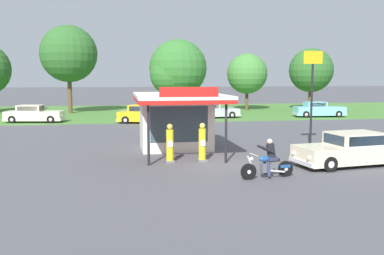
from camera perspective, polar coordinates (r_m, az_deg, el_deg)
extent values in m
plane|color=#4C4C51|center=(20.25, 3.41, -4.69)|extent=(300.00, 300.00, 0.00)
cube|color=#477A33|center=(49.70, -4.43, 2.10)|extent=(120.00, 24.00, 0.01)
cube|color=silver|center=(24.04, -2.22, 0.69)|extent=(3.80, 3.19, 2.95)
cube|color=#384C56|center=(22.48, -1.70, 0.42)|extent=(3.04, 0.05, 1.89)
cube|color=silver|center=(22.46, -1.75, 4.25)|extent=(4.50, 6.66, 0.16)
cube|color=red|center=(22.47, -1.74, 3.79)|extent=(4.50, 6.66, 0.18)
cube|color=red|center=(19.19, -0.39, 4.72)|extent=(2.66, 0.08, 0.44)
cylinder|color=black|center=(20.07, 4.52, -0.53)|extent=(0.12, 0.12, 2.95)
cylinder|color=black|center=(19.51, -5.78, -0.75)|extent=(0.12, 0.12, 2.95)
cube|color=slate|center=(20.33, -2.93, -4.50)|extent=(0.44, 0.44, 0.10)
cylinder|color=yellow|center=(20.19, -2.94, -2.32)|extent=(0.34, 0.34, 1.46)
cube|color=white|center=(20.00, -2.88, -2.20)|extent=(0.22, 0.02, 0.28)
sphere|color=#EACC4C|center=(20.07, -2.96, 0.13)|extent=(0.26, 0.26, 0.26)
cube|color=slate|center=(20.56, 1.35, -4.36)|extent=(0.44, 0.44, 0.10)
cylinder|color=yellow|center=(20.42, 1.36, -2.21)|extent=(0.34, 0.34, 1.47)
cube|color=white|center=(20.24, 1.45, -2.08)|extent=(0.22, 0.02, 0.28)
sphere|color=#EACC4C|center=(20.31, 1.36, 0.23)|extent=(0.26, 0.26, 0.26)
cylinder|color=black|center=(17.06, 7.49, -5.81)|extent=(0.65, 0.20, 0.64)
cylinder|color=silver|center=(17.06, 7.49, -5.81)|extent=(0.18, 0.14, 0.16)
cylinder|color=black|center=(17.84, 12.26, -5.35)|extent=(0.65, 0.20, 0.64)
cylinder|color=silver|center=(17.84, 12.26, -5.35)|extent=(0.18, 0.14, 0.16)
ellipsoid|color=#1E4C8C|center=(17.29, 9.67, -4.12)|extent=(0.59, 0.33, 0.24)
cube|color=#59595E|center=(17.39, 9.79, -5.27)|extent=(0.47, 0.31, 0.36)
cube|color=black|center=(17.47, 10.67, -4.23)|extent=(0.52, 0.33, 0.10)
cylinder|color=silver|center=(17.04, 7.80, -4.86)|extent=(0.38, 0.13, 0.71)
cylinder|color=silver|center=(17.03, 8.19, -3.58)|extent=(0.15, 0.70, 0.04)
sphere|color=silver|center=(17.01, 7.88, -4.13)|extent=(0.16, 0.16, 0.16)
cube|color=#1E4C8C|center=(17.79, 12.13, -4.99)|extent=(0.46, 0.25, 0.12)
cylinder|color=silver|center=(17.49, 11.16, -5.70)|extent=(0.71, 0.19, 0.18)
cube|color=#2D3351|center=(17.43, 10.48, -4.05)|extent=(0.45, 0.40, 0.14)
cylinder|color=#2D3351|center=(17.27, 10.13, -5.49)|extent=(0.16, 0.25, 0.56)
cylinder|color=#2D3351|center=(17.55, 9.62, -5.29)|extent=(0.16, 0.25, 0.56)
cylinder|color=black|center=(17.35, 10.38, -3.04)|extent=(0.46, 0.38, 0.60)
sphere|color=beige|center=(17.26, 10.24, -1.83)|extent=(0.22, 0.22, 0.22)
cylinder|color=black|center=(17.05, 10.01, -2.92)|extent=(0.54, 0.17, 0.31)
cylinder|color=black|center=(17.40, 9.38, -2.72)|extent=(0.54, 0.17, 0.31)
cube|color=beige|center=(20.88, 20.21, -3.19)|extent=(5.28, 2.61, 0.76)
cube|color=beige|center=(20.90, 20.73, -1.36)|extent=(2.48, 2.00, 0.56)
cube|color=#283847|center=(20.23, 18.25, -1.52)|extent=(0.25, 1.50, 0.45)
cube|color=#283847|center=(20.26, 22.20, -1.67)|extent=(1.92, 0.29, 0.43)
cube|color=#283847|center=(21.56, 19.36, -1.07)|extent=(1.92, 0.29, 0.43)
cube|color=silver|center=(19.47, 14.19, -4.45)|extent=(0.37, 1.84, 0.18)
sphere|color=white|center=(18.90, 15.18, -3.90)|extent=(0.18, 0.18, 0.18)
sphere|color=white|center=(19.94, 13.25, -3.29)|extent=(0.18, 0.18, 0.18)
cylinder|color=black|center=(19.18, 17.77, -4.64)|extent=(0.68, 0.29, 0.66)
cylinder|color=silver|center=(19.18, 17.77, -4.64)|extent=(0.32, 0.26, 0.30)
cylinder|color=black|center=(20.67, 14.85, -3.74)|extent=(0.68, 0.29, 0.66)
cylinder|color=silver|center=(20.67, 14.85, -3.74)|extent=(0.32, 0.26, 0.30)
cylinder|color=black|center=(22.68, 22.23, -3.10)|extent=(0.68, 0.29, 0.66)
cylinder|color=silver|center=(22.68, 22.23, -3.10)|extent=(0.32, 0.26, 0.30)
cube|color=beige|center=(40.45, -20.09, 1.48)|extent=(5.10, 2.50, 0.82)
cube|color=beige|center=(40.52, -20.60, 2.42)|extent=(2.25, 1.86, 0.53)
cube|color=#283847|center=(40.19, -19.26, 2.45)|extent=(0.25, 1.38, 0.42)
cube|color=#283847|center=(41.24, -20.24, 2.51)|extent=(1.71, 0.29, 0.40)
cube|color=#283847|center=(39.79, -20.97, 2.34)|extent=(1.71, 0.29, 0.40)
cube|color=silver|center=(39.74, -16.70, 1.10)|extent=(0.37, 1.70, 0.18)
cube|color=silver|center=(41.35, -23.31, 1.05)|extent=(0.37, 1.70, 0.18)
sphere|color=white|center=(40.25, -16.48, 1.65)|extent=(0.18, 0.18, 0.18)
sphere|color=white|center=(39.16, -16.92, 1.50)|extent=(0.18, 0.18, 0.18)
cylinder|color=black|center=(40.76, -17.48, 1.25)|extent=(0.68, 0.30, 0.66)
cylinder|color=silver|center=(40.76, -17.48, 1.25)|extent=(0.33, 0.26, 0.30)
cylinder|color=black|center=(39.17, -18.17, 1.02)|extent=(0.68, 0.30, 0.66)
cylinder|color=silver|center=(39.17, -18.17, 1.02)|extent=(0.33, 0.26, 0.30)
cylinder|color=black|center=(41.82, -21.85, 1.21)|extent=(0.68, 0.30, 0.66)
cylinder|color=silver|center=(41.82, -21.85, 1.21)|extent=(0.33, 0.26, 0.30)
cylinder|color=black|center=(40.27, -22.69, 0.98)|extent=(0.68, 0.30, 0.66)
cylinder|color=silver|center=(40.27, -22.69, 0.98)|extent=(0.33, 0.26, 0.30)
cube|color=gold|center=(37.69, -6.11, 1.50)|extent=(5.03, 3.06, 0.81)
cube|color=gold|center=(37.72, -6.81, 2.55)|extent=(2.31, 2.14, 0.57)
cube|color=#283847|center=(37.54, -5.39, 2.55)|extent=(0.42, 1.47, 0.46)
cube|color=#283847|center=(38.54, -6.55, 2.64)|extent=(1.60, 0.45, 0.43)
cube|color=#283847|center=(36.91, -7.07, 2.45)|extent=(1.60, 0.45, 0.43)
cube|color=silver|center=(37.33, -2.52, 1.04)|extent=(0.58, 1.81, 0.18)
cube|color=silver|center=(38.25, -9.60, 1.09)|extent=(0.58, 1.81, 0.18)
sphere|color=white|center=(37.90, -2.39, 1.62)|extent=(0.18, 0.18, 0.18)
sphere|color=white|center=(36.68, -2.64, 1.45)|extent=(0.18, 0.18, 0.18)
cylinder|color=black|center=(38.33, -3.50, 1.22)|extent=(0.69, 0.36, 0.66)
cylinder|color=silver|center=(38.33, -3.50, 1.22)|extent=(0.34, 0.29, 0.30)
cylinder|color=black|center=(36.54, -3.93, 0.95)|extent=(0.69, 0.36, 0.66)
cylinder|color=silver|center=(36.54, -3.93, 0.95)|extent=(0.34, 0.29, 0.30)
cylinder|color=black|center=(38.93, -8.15, 1.25)|extent=(0.69, 0.36, 0.66)
cylinder|color=silver|center=(38.93, -8.15, 1.25)|extent=(0.34, 0.29, 0.30)
cylinder|color=black|center=(37.18, -8.79, 0.99)|extent=(0.69, 0.36, 0.66)
cylinder|color=silver|center=(37.18, -8.79, 0.99)|extent=(0.34, 0.29, 0.30)
cube|color=#B7B7BC|center=(41.96, 2.60, 2.00)|extent=(5.45, 2.33, 0.73)
cube|color=#B7B7BC|center=(41.79, 2.12, 2.91)|extent=(2.18, 1.77, 0.62)
cube|color=#283847|center=(42.11, 3.40, 2.93)|extent=(0.19, 1.39, 0.49)
cube|color=#283847|center=(42.52, 1.80, 2.98)|extent=(1.72, 0.21, 0.47)
cube|color=#283847|center=(41.06, 2.44, 2.84)|extent=(1.72, 0.21, 0.47)
cube|color=silver|center=(42.89, 6.00, 1.75)|extent=(0.30, 1.70, 0.18)
cube|color=silver|center=(41.22, -0.94, 1.58)|extent=(0.30, 1.70, 0.18)
sphere|color=white|center=(43.40, 5.74, 2.18)|extent=(0.18, 0.18, 0.18)
sphere|color=white|center=(42.35, 6.30, 2.06)|extent=(0.18, 0.18, 0.18)
cylinder|color=black|center=(43.35, 4.51, 1.86)|extent=(0.68, 0.27, 0.66)
cylinder|color=silver|center=(43.35, 4.51, 1.86)|extent=(0.32, 0.25, 0.30)
cylinder|color=black|center=(41.80, 5.30, 1.67)|extent=(0.68, 0.27, 0.66)
cylinder|color=silver|center=(41.80, 5.30, 1.67)|extent=(0.32, 0.25, 0.30)
cylinder|color=black|center=(42.25, -0.08, 1.75)|extent=(0.68, 0.27, 0.66)
cylinder|color=silver|center=(42.25, -0.08, 1.75)|extent=(0.32, 0.25, 0.30)
cylinder|color=black|center=(40.65, 0.56, 1.55)|extent=(0.68, 0.27, 0.66)
cylinder|color=silver|center=(40.65, 0.56, 1.55)|extent=(0.32, 0.25, 0.30)
cube|color=#7AC6D1|center=(45.04, 16.46, 2.13)|extent=(5.01, 2.18, 0.84)
cube|color=#7AC6D1|center=(44.82, 15.94, 2.98)|extent=(2.05, 1.74, 0.50)
cube|color=#283847|center=(45.17, 17.06, 2.97)|extent=(0.15, 1.42, 0.40)
cube|color=#283847|center=(45.55, 15.58, 3.05)|extent=(1.64, 0.15, 0.38)
cube|color=#283847|center=(44.09, 16.30, 2.91)|extent=(1.64, 0.15, 0.38)
cube|color=silver|center=(46.03, 19.31, 1.74)|extent=(0.25, 1.73, 0.18)
cube|color=silver|center=(44.20, 13.47, 1.75)|extent=(0.25, 1.73, 0.18)
sphere|color=white|center=(46.54, 19.04, 2.23)|extent=(0.18, 0.18, 0.18)
sphere|color=white|center=(45.48, 19.64, 2.11)|extent=(0.18, 0.18, 0.18)
cylinder|color=black|center=(46.47, 17.97, 1.88)|extent=(0.67, 0.25, 0.66)
cylinder|color=silver|center=(46.47, 17.97, 1.88)|extent=(0.31, 0.24, 0.30)
cylinder|color=black|center=(44.93, 18.82, 1.69)|extent=(0.67, 0.25, 0.66)
cylinder|color=silver|center=(44.93, 18.82, 1.69)|extent=(0.31, 0.24, 0.30)
cylinder|color=black|center=(45.26, 14.10, 1.88)|extent=(0.67, 0.25, 0.66)
cylinder|color=silver|center=(45.26, 14.10, 1.88)|extent=(0.31, 0.24, 0.30)
cylinder|color=black|center=(43.67, 14.83, 1.69)|extent=(0.67, 0.25, 0.66)
cylinder|color=silver|center=(43.67, 14.83, 1.69)|extent=(0.31, 0.24, 0.30)
cylinder|color=black|center=(31.94, -2.69, 0.25)|extent=(0.26, 0.26, 0.80)
cylinder|color=#8C338C|center=(31.87, -2.70, 1.47)|extent=(0.34, 0.34, 0.57)
sphere|color=#9E704C|center=(31.83, -2.70, 2.17)|extent=(0.22, 0.22, 0.22)
cylinder|color=brown|center=(49.33, -15.83, 4.25)|extent=(0.46, 0.46, 4.16)
sphere|color=#2D6028|center=(49.36, -15.99, 9.36)|extent=(6.17, 6.17, 6.17)
cylinder|color=brown|center=(48.27, -1.85, 3.49)|extent=(0.57, 0.57, 2.54)
sphere|color=#33702D|center=(48.20, -1.86, 7.84)|extent=(6.38, 6.38, 6.38)
sphere|color=#33702D|center=(47.58, -2.81, 7.08)|extent=(4.63, 4.63, 4.63)
cylinder|color=brown|center=(54.07, 15.34, 3.74)|extent=(0.48, 0.48, 2.80)
sphere|color=#2D6028|center=(54.01, 15.46, 7.32)|extent=(5.27, 5.27, 5.27)
sphere|color=#2D6028|center=(53.73, 14.64, 6.78)|extent=(3.37, 3.37, 3.37)
cylinder|color=brown|center=(52.34, 7.25, 3.70)|extent=(0.38, 0.38, 2.56)
sphere|color=#427F38|center=(52.27, 7.30, 7.08)|extent=(4.82, 4.82, 4.82)
sphere|color=#427F38|center=(52.32, 7.70, 6.55)|extent=(2.83, 2.83, 2.83)
cylinder|color=black|center=(25.04, 15.51, 2.71)|extent=(0.12, 0.12, 4.71)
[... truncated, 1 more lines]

